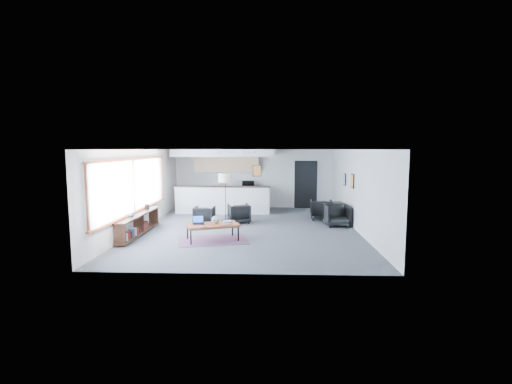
{
  "coord_description": "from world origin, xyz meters",
  "views": [
    {
      "loc": [
        0.73,
        -12.01,
        2.61
      ],
      "look_at": [
        0.25,
        0.4,
        1.17
      ],
      "focal_mm": 26.0,
      "sensor_mm": 36.0,
      "label": 1
    }
  ],
  "objects_px": {
    "coffee_table": "(213,225)",
    "armchair_right": "(239,212)",
    "armchair_left": "(204,214)",
    "dining_chair_near": "(337,216)",
    "dining_table": "(333,205)",
    "laptop": "(198,221)",
    "ceramic_pot": "(215,220)",
    "floor_lamp": "(225,179)",
    "microwave": "(248,184)",
    "book_stack": "(228,222)",
    "dining_chair_far": "(321,210)"
  },
  "relations": [
    {
      "from": "ceramic_pot",
      "to": "dining_chair_near",
      "type": "height_order",
      "value": "ceramic_pot"
    },
    {
      "from": "floor_lamp",
      "to": "laptop",
      "type": "bearing_deg",
      "value": -98.44
    },
    {
      "from": "laptop",
      "to": "microwave",
      "type": "xyz_separation_m",
      "value": [
        1.1,
        5.75,
        0.57
      ]
    },
    {
      "from": "book_stack",
      "to": "dining_table",
      "type": "distance_m",
      "value": 4.52
    },
    {
      "from": "armchair_right",
      "to": "dining_chair_near",
      "type": "xyz_separation_m",
      "value": [
        3.38,
        -0.46,
        -0.02
      ]
    },
    {
      "from": "ceramic_pot",
      "to": "armchair_left",
      "type": "bearing_deg",
      "value": 107.93
    },
    {
      "from": "book_stack",
      "to": "armchair_left",
      "type": "bearing_deg",
      "value": 115.9
    },
    {
      "from": "armchair_left",
      "to": "dining_chair_near",
      "type": "relative_size",
      "value": 0.99
    },
    {
      "from": "armchair_left",
      "to": "dining_table",
      "type": "height_order",
      "value": "armchair_left"
    },
    {
      "from": "dining_table",
      "to": "book_stack",
      "type": "bearing_deg",
      "value": -140.68
    },
    {
      "from": "coffee_table",
      "to": "floor_lamp",
      "type": "xyz_separation_m",
      "value": [
        0.02,
        2.98,
        1.07
      ]
    },
    {
      "from": "floor_lamp",
      "to": "dining_table",
      "type": "height_order",
      "value": "floor_lamp"
    },
    {
      "from": "floor_lamp",
      "to": "dining_chair_near",
      "type": "relative_size",
      "value": 2.49
    },
    {
      "from": "ceramic_pot",
      "to": "armchair_left",
      "type": "height_order",
      "value": "ceramic_pot"
    },
    {
      "from": "floor_lamp",
      "to": "dining_chair_far",
      "type": "bearing_deg",
      "value": 4.77
    },
    {
      "from": "coffee_table",
      "to": "ceramic_pot",
      "type": "bearing_deg",
      "value": 8.38
    },
    {
      "from": "ceramic_pot",
      "to": "dining_chair_far",
      "type": "relative_size",
      "value": 0.33
    },
    {
      "from": "armchair_left",
      "to": "microwave",
      "type": "relative_size",
      "value": 1.33
    },
    {
      "from": "ceramic_pot",
      "to": "dining_chair_near",
      "type": "relative_size",
      "value": 0.32
    },
    {
      "from": "laptop",
      "to": "armchair_right",
      "type": "distance_m",
      "value": 2.72
    },
    {
      "from": "armchair_right",
      "to": "dining_table",
      "type": "height_order",
      "value": "armchair_right"
    },
    {
      "from": "dining_table",
      "to": "dining_chair_near",
      "type": "relative_size",
      "value": 1.28
    },
    {
      "from": "armchair_left",
      "to": "dining_chair_near",
      "type": "distance_m",
      "value": 4.57
    },
    {
      "from": "coffee_table",
      "to": "book_stack",
      "type": "xyz_separation_m",
      "value": [
        0.42,
        0.07,
        0.08
      ]
    },
    {
      "from": "armchair_left",
      "to": "dining_chair_near",
      "type": "xyz_separation_m",
      "value": [
        4.56,
        -0.15,
        0.0
      ]
    },
    {
      "from": "coffee_table",
      "to": "armchair_right",
      "type": "bearing_deg",
      "value": 57.8
    },
    {
      "from": "coffee_table",
      "to": "dining_chair_far",
      "type": "xyz_separation_m",
      "value": [
        3.54,
        3.28,
        -0.09
      ]
    },
    {
      "from": "coffee_table",
      "to": "dining_chair_far",
      "type": "distance_m",
      "value": 4.83
    },
    {
      "from": "floor_lamp",
      "to": "book_stack",
      "type": "bearing_deg",
      "value": -82.09
    },
    {
      "from": "coffee_table",
      "to": "dining_table",
      "type": "height_order",
      "value": "dining_table"
    },
    {
      "from": "armchair_left",
      "to": "dining_table",
      "type": "bearing_deg",
      "value": -168.91
    },
    {
      "from": "microwave",
      "to": "book_stack",
      "type": "bearing_deg",
      "value": -92.79
    },
    {
      "from": "armchair_left",
      "to": "ceramic_pot",
      "type": "bearing_deg",
      "value": 110.66
    },
    {
      "from": "coffee_table",
      "to": "microwave",
      "type": "bearing_deg",
      "value": 63.02
    },
    {
      "from": "dining_table",
      "to": "ceramic_pot",
      "type": "bearing_deg",
      "value": -143.01
    },
    {
      "from": "ceramic_pot",
      "to": "dining_chair_far",
      "type": "bearing_deg",
      "value": 43.04
    },
    {
      "from": "laptop",
      "to": "dining_chair_far",
      "type": "xyz_separation_m",
      "value": [
        3.96,
        3.24,
        -0.2
      ]
    },
    {
      "from": "armchair_right",
      "to": "microwave",
      "type": "height_order",
      "value": "microwave"
    },
    {
      "from": "dining_table",
      "to": "microwave",
      "type": "bearing_deg",
      "value": 138.67
    },
    {
      "from": "book_stack",
      "to": "microwave",
      "type": "distance_m",
      "value": 5.75
    },
    {
      "from": "armchair_left",
      "to": "dining_chair_near",
      "type": "bearing_deg",
      "value": -179.11
    },
    {
      "from": "laptop",
      "to": "armchair_left",
      "type": "bearing_deg",
      "value": 82.03
    },
    {
      "from": "coffee_table",
      "to": "armchair_left",
      "type": "height_order",
      "value": "armchair_left"
    },
    {
      "from": "ceramic_pot",
      "to": "floor_lamp",
      "type": "distance_m",
      "value": 3.08
    },
    {
      "from": "floor_lamp",
      "to": "microwave",
      "type": "distance_m",
      "value": 2.91
    },
    {
      "from": "armchair_left",
      "to": "microwave",
      "type": "bearing_deg",
      "value": -107.79
    },
    {
      "from": "armchair_left",
      "to": "armchair_right",
      "type": "bearing_deg",
      "value": -162.44
    },
    {
      "from": "dining_chair_near",
      "to": "microwave",
      "type": "height_order",
      "value": "microwave"
    },
    {
      "from": "armchair_right",
      "to": "dining_table",
      "type": "xyz_separation_m",
      "value": [
        3.38,
        0.36,
        0.25
      ]
    },
    {
      "from": "armchair_right",
      "to": "dining_chair_far",
      "type": "distance_m",
      "value": 3.08
    }
  ]
}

